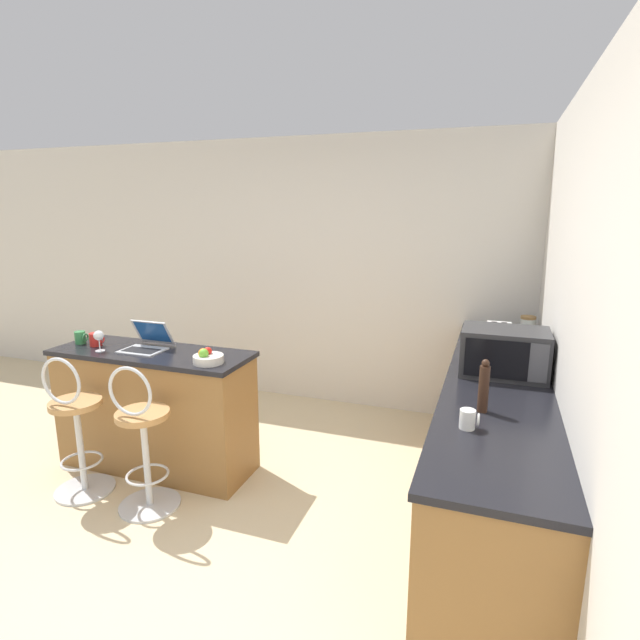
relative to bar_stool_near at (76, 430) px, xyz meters
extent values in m
plane|color=beige|center=(0.90, -0.22, -0.47)|extent=(20.00, 20.00, 0.00)
cube|color=silver|center=(0.90, 2.21, 0.83)|extent=(12.00, 0.06, 2.60)
cube|color=silver|center=(3.01, -0.22, 0.83)|extent=(0.06, 12.00, 2.60)
cube|color=olive|center=(0.27, 0.49, -0.03)|extent=(1.47, 0.49, 0.88)
cube|color=black|center=(0.27, 0.49, 0.43)|extent=(1.50, 0.52, 0.03)
cube|color=olive|center=(2.68, 0.73, -0.03)|extent=(0.60, 2.90, 0.88)
cube|color=black|center=(2.68, 0.73, 0.43)|extent=(0.63, 2.93, 0.03)
cylinder|color=silver|center=(0.00, 0.02, -0.46)|extent=(0.40, 0.40, 0.02)
cylinder|color=silver|center=(0.00, 0.02, -0.14)|extent=(0.04, 0.04, 0.63)
torus|color=silver|center=(0.00, 0.02, -0.24)|extent=(0.28, 0.28, 0.02)
cylinder|color=#B7844C|center=(0.00, 0.02, 0.18)|extent=(0.34, 0.34, 0.04)
torus|color=silver|center=(0.00, -0.08, 0.37)|extent=(0.32, 0.02, 0.32)
cylinder|color=silver|center=(0.55, 0.02, -0.46)|extent=(0.40, 0.40, 0.02)
cylinder|color=silver|center=(0.55, 0.02, -0.14)|extent=(0.04, 0.04, 0.63)
torus|color=silver|center=(0.55, 0.02, -0.24)|extent=(0.28, 0.28, 0.02)
cylinder|color=#B7844C|center=(0.55, 0.02, 0.18)|extent=(0.34, 0.34, 0.04)
torus|color=silver|center=(0.55, -0.08, 0.37)|extent=(0.32, 0.02, 0.32)
cube|color=#B7BABF|center=(0.22, 0.46, 0.45)|extent=(0.30, 0.23, 0.01)
cube|color=black|center=(0.22, 0.45, 0.46)|extent=(0.26, 0.12, 0.00)
cube|color=#B7BABF|center=(0.22, 0.59, 0.56)|extent=(0.30, 0.11, 0.19)
cube|color=#19478C|center=(0.22, 0.59, 0.56)|extent=(0.27, 0.09, 0.16)
cube|color=#2D2D30|center=(2.70, 0.80, 0.60)|extent=(0.52, 0.35, 0.29)
cube|color=black|center=(2.65, 0.62, 0.60)|extent=(0.36, 0.01, 0.23)
cube|color=#4C4C51|center=(2.89, 0.62, 0.60)|extent=(0.10, 0.01, 0.23)
cube|color=silver|center=(2.67, 1.40, 0.54)|extent=(0.18, 0.31, 0.18)
cube|color=black|center=(2.63, 1.40, 0.63)|extent=(0.04, 0.22, 0.00)
cube|color=black|center=(2.70, 1.40, 0.63)|extent=(0.04, 0.22, 0.00)
cube|color=black|center=(2.57, 1.40, 0.57)|extent=(0.02, 0.02, 0.02)
cylinder|color=silver|center=(2.89, 1.86, 0.52)|extent=(0.11, 0.11, 0.15)
cylinder|color=olive|center=(2.89, 1.86, 0.61)|extent=(0.12, 0.12, 0.02)
cylinder|color=silver|center=(-0.07, 0.36, 0.45)|extent=(0.07, 0.07, 0.00)
cylinder|color=silver|center=(-0.07, 0.36, 0.50)|extent=(0.01, 0.01, 0.08)
sphere|color=silver|center=(-0.07, 0.36, 0.57)|extent=(0.07, 0.07, 0.07)
cylinder|color=silver|center=(0.83, 0.38, 0.48)|extent=(0.20, 0.20, 0.05)
sphere|color=red|center=(0.81, 0.41, 0.52)|extent=(0.06, 0.06, 0.06)
sphere|color=orange|center=(0.81, 0.35, 0.52)|extent=(0.07, 0.07, 0.07)
sphere|color=#66B233|center=(0.81, 0.34, 0.52)|extent=(0.07, 0.07, 0.07)
cylinder|color=#331E14|center=(2.60, 0.14, 0.57)|extent=(0.05, 0.05, 0.25)
sphere|color=#331E14|center=(2.60, 0.14, 0.71)|extent=(0.04, 0.04, 0.04)
cylinder|color=#338447|center=(-0.37, 0.48, 0.50)|extent=(0.08, 0.08, 0.09)
torus|color=#338447|center=(-0.32, 0.48, 0.50)|extent=(0.01, 0.06, 0.06)
cylinder|color=red|center=(-0.21, 0.46, 0.50)|extent=(0.09, 0.09, 0.10)
torus|color=red|center=(-0.15, 0.46, 0.50)|extent=(0.01, 0.06, 0.06)
cylinder|color=white|center=(2.54, -0.09, 0.50)|extent=(0.07, 0.07, 0.09)
torus|color=white|center=(2.59, -0.09, 0.50)|extent=(0.01, 0.06, 0.06)
camera|label=1|loc=(2.62, -2.40, 1.48)|focal=28.00mm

